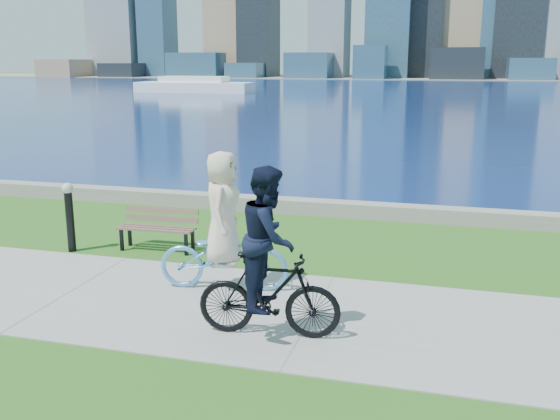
# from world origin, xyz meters

# --- Properties ---
(ground) EXTENTS (320.00, 320.00, 0.00)m
(ground) POSITION_xyz_m (0.00, 0.00, 0.00)
(ground) COLOR #245516
(ground) RESTS_ON ground
(concrete_path) EXTENTS (80.00, 3.50, 0.02)m
(concrete_path) POSITION_xyz_m (0.00, 0.00, 0.01)
(concrete_path) COLOR gray
(concrete_path) RESTS_ON ground
(seawall) EXTENTS (90.00, 0.50, 0.35)m
(seawall) POSITION_xyz_m (0.00, 6.20, 0.17)
(seawall) COLOR gray
(seawall) RESTS_ON ground
(bay_water) EXTENTS (320.00, 131.00, 0.01)m
(bay_water) POSITION_xyz_m (0.00, 72.00, 0.00)
(bay_water) COLOR navy
(bay_water) RESTS_ON ground
(far_shore) EXTENTS (320.00, 30.00, 0.12)m
(far_shore) POSITION_xyz_m (0.00, 130.00, 0.06)
(far_shore) COLOR gray
(far_shore) RESTS_ON ground
(ferry_near) EXTENTS (13.81, 3.95, 1.87)m
(ferry_near) POSITION_xyz_m (-27.88, 60.97, 0.78)
(ferry_near) COLOR white
(ferry_near) RESTS_ON ground
(park_bench) EXTENTS (1.57, 0.59, 0.80)m
(park_bench) POSITION_xyz_m (-3.68, 2.52, 0.49)
(park_bench) COLOR black
(park_bench) RESTS_ON ground
(bollard_lamp) EXTENTS (0.22, 0.22, 1.38)m
(bollard_lamp) POSITION_xyz_m (-5.28, 1.94, 0.79)
(bollard_lamp) COLOR black
(bollard_lamp) RESTS_ON ground
(cyclist_woman) EXTENTS (1.07, 2.21, 2.27)m
(cyclist_woman) POSITION_xyz_m (-1.63, 0.74, 0.86)
(cyclist_woman) COLOR #5FA8E8
(cyclist_woman) RESTS_ON ground
(cyclist_man) EXTENTS (0.81, 1.99, 2.34)m
(cyclist_man) POSITION_xyz_m (-0.41, -0.79, 1.00)
(cyclist_man) COLOR black
(cyclist_man) RESTS_ON ground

